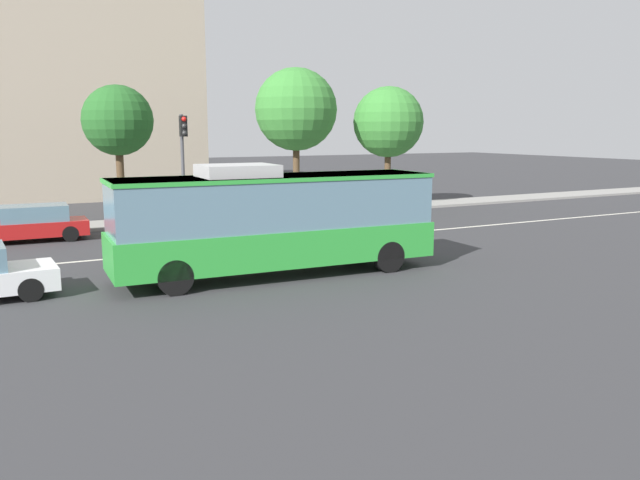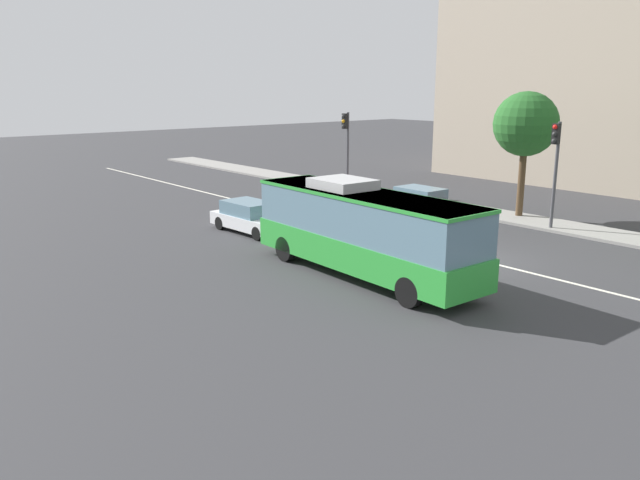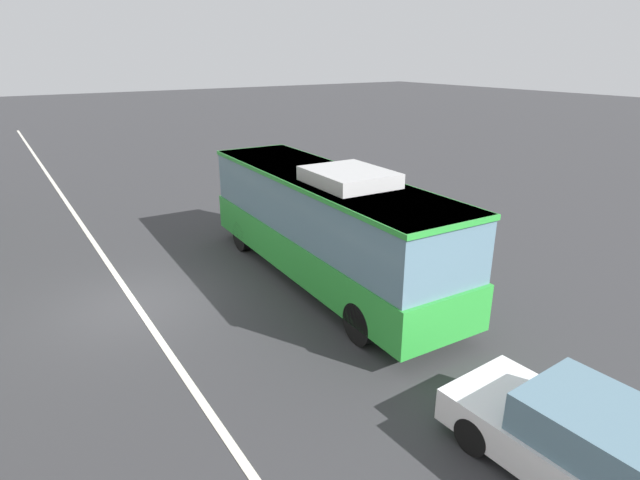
# 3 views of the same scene
# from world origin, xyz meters

# --- Properties ---
(ground_plane) EXTENTS (160.00, 160.00, 0.00)m
(ground_plane) POSITION_xyz_m (0.00, 0.00, 0.00)
(ground_plane) COLOR #333335
(sidewalk_kerb) EXTENTS (80.00, 2.64, 0.14)m
(sidewalk_kerb) POSITION_xyz_m (0.00, 8.02, 0.07)
(sidewalk_kerb) COLOR gray
(sidewalk_kerb) RESTS_ON ground_plane
(lane_centre_line) EXTENTS (76.00, 0.16, 0.01)m
(lane_centre_line) POSITION_xyz_m (0.00, 0.00, 0.01)
(lane_centre_line) COLOR silver
(lane_centre_line) RESTS_ON ground_plane
(transit_bus) EXTENTS (10.09, 2.91, 3.46)m
(transit_bus) POSITION_xyz_m (-1.39, -5.03, 1.81)
(transit_bus) COLOR green
(transit_bus) RESTS_ON ground_plane
(sedan_red) EXTENTS (4.55, 1.92, 1.46)m
(sedan_red) POSITION_xyz_m (-7.71, 5.29, 0.72)
(sedan_red) COLOR #B21919
(sedan_red) RESTS_ON ground_plane
(sedan_white) EXTENTS (4.57, 1.98, 1.46)m
(sedan_white) POSITION_xyz_m (-9.97, -4.15, 0.72)
(sedan_white) COLOR white
(sedan_white) RESTS_ON ground_plane
(traffic_light_near_corner) EXTENTS (0.33, 0.62, 5.20)m
(traffic_light_near_corner) POSITION_xyz_m (-0.84, 6.99, 3.56)
(traffic_light_near_corner) COLOR #47474C
(traffic_light_near_corner) RESTS_ON ground_plane
(traffic_light_mid_block) EXTENTS (0.34, 0.62, 5.20)m
(traffic_light_mid_block) POSITION_xyz_m (-15.26, 6.89, 3.56)
(traffic_light_mid_block) COLOR #47474C
(traffic_light_mid_block) RESTS_ON ground_plane
(street_tree_kerbside_centre) EXTENTS (3.31, 3.31, 6.57)m
(street_tree_kerbside_centre) POSITION_xyz_m (-3.49, 8.55, 4.88)
(street_tree_kerbside_centre) COLOR #4C3823
(street_tree_kerbside_centre) RESTS_ON ground_plane
(office_block_background) EXTENTS (23.04, 16.94, 13.60)m
(office_block_background) POSITION_xyz_m (-6.90, 27.17, 6.80)
(office_block_background) COLOR tan
(office_block_background) RESTS_ON ground_plane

